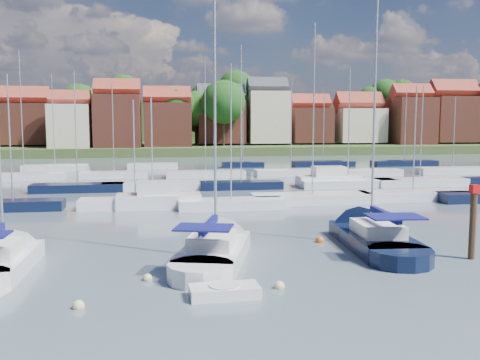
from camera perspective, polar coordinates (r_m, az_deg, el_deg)
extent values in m
plane|color=#414D59|center=(65.58, -4.08, -0.06)|extent=(260.00, 260.00, 0.00)
cube|color=silver|center=(28.83, -24.08, -8.43)|extent=(2.82, 6.45, 1.20)
cone|color=silver|center=(32.55, -22.07, -6.68)|extent=(2.74, 3.17, 2.66)
cube|color=silver|center=(28.42, -2.78, -8.08)|extent=(4.97, 7.99, 1.20)
cone|color=silver|center=(32.88, -1.45, -6.08)|extent=(3.95, 4.31, 3.10)
cylinder|color=silver|center=(24.89, -4.21, -10.19)|extent=(3.81, 3.81, 1.20)
cube|color=silver|center=(27.70, -2.97, -6.44)|extent=(2.92, 3.56, 0.70)
cylinder|color=#B2B2B7|center=(28.03, -2.69, 7.17)|extent=(0.14, 0.14, 13.76)
cylinder|color=#B2B2B7|center=(26.52, -3.36, -5.14)|extent=(1.20, 4.00, 0.10)
cube|color=#111355|center=(26.49, -3.36, -4.82)|extent=(1.34, 3.86, 0.35)
cube|color=#111355|center=(25.17, -3.89, -5.08)|extent=(3.03, 2.50, 0.08)
cube|color=black|center=(32.33, 14.09, -6.49)|extent=(3.86, 8.18, 1.20)
cone|color=black|center=(36.97, 11.58, -4.81)|extent=(3.58, 4.09, 3.32)
cylinder|color=black|center=(28.70, 16.71, -8.20)|extent=(3.54, 3.54, 1.20)
cube|color=silver|center=(31.62, 14.47, -5.03)|extent=(2.55, 3.47, 0.70)
cylinder|color=#B2B2B7|center=(32.08, 14.17, 8.08)|extent=(0.14, 0.14, 15.10)
cylinder|color=#B2B2B7|center=(30.44, 15.20, -3.86)|extent=(0.40, 4.43, 0.10)
cube|color=#111355|center=(30.41, 15.21, -3.58)|extent=(0.59, 4.22, 0.35)
cube|color=#111355|center=(29.06, 16.20, -3.77)|extent=(2.95, 2.18, 0.08)
cube|color=silver|center=(22.77, -1.66, -11.89)|extent=(2.96, 1.48, 0.57)
cylinder|color=silver|center=(22.72, -1.67, -11.51)|extent=(1.35, 1.35, 0.37)
cylinder|color=#4C331E|center=(31.10, 23.48, -6.45)|extent=(0.36, 0.36, 5.94)
cube|color=red|center=(30.59, 23.73, -0.87)|extent=(0.40, 0.40, 0.44)
sphere|color=beige|center=(22.46, -16.84, -12.98)|extent=(0.48, 0.48, 0.48)
sphere|color=beige|center=(25.43, -9.83, -10.50)|extent=(0.42, 0.42, 0.42)
sphere|color=beige|center=(24.00, 4.22, -11.46)|extent=(0.47, 0.47, 0.47)
sphere|color=#D85914|center=(32.94, 8.52, -6.57)|extent=(0.51, 0.51, 0.51)
cube|color=black|center=(47.48, -23.04, -2.60)|extent=(8.01, 2.24, 1.00)
cylinder|color=#B2B2B7|center=(46.98, -23.34, 4.14)|extent=(0.12, 0.12, 10.16)
cube|color=silver|center=(45.71, -11.10, -2.54)|extent=(9.22, 2.58, 1.00)
cylinder|color=#B2B2B7|center=(45.24, -11.22, 3.22)|extent=(0.12, 0.12, 8.18)
cube|color=silver|center=(44.52, -0.95, -2.65)|extent=(8.78, 2.46, 1.00)
cylinder|color=#B2B2B7|center=(43.97, -0.97, 5.13)|extent=(0.12, 0.12, 11.06)
cube|color=silver|center=(48.11, 7.71, -2.03)|extent=(10.79, 3.02, 1.00)
cylinder|color=#B2B2B7|center=(47.61, 7.86, 7.46)|extent=(0.12, 0.12, 14.87)
cube|color=silver|center=(52.05, 17.95, -1.65)|extent=(10.13, 2.84, 1.00)
cylinder|color=#B2B2B7|center=(51.60, 18.15, 4.18)|extent=(0.12, 0.12, 9.59)
cube|color=silver|center=(45.46, -8.64, -2.35)|extent=(7.00, 2.60, 1.40)
cube|color=silver|center=(45.30, -8.67, -0.97)|extent=(3.50, 2.20, 1.30)
cube|color=black|center=(57.58, -16.92, -0.87)|extent=(9.30, 2.60, 1.00)
cylinder|color=#B2B2B7|center=(57.16, -17.13, 5.35)|extent=(0.12, 0.12, 11.48)
cube|color=silver|center=(57.38, -9.33, -0.70)|extent=(10.40, 2.91, 1.00)
cylinder|color=#B2B2B7|center=(56.99, -9.42, 4.18)|extent=(0.12, 0.12, 8.77)
cube|color=black|center=(57.35, 0.12, -0.62)|extent=(8.80, 2.46, 1.00)
cylinder|color=#B2B2B7|center=(56.92, 0.12, 7.06)|extent=(0.12, 0.12, 14.33)
cube|color=silver|center=(60.24, 11.41, -0.41)|extent=(10.73, 3.00, 1.00)
cylinder|color=#B2B2B7|center=(59.84, 11.55, 5.85)|extent=(0.12, 0.12, 12.14)
cube|color=silver|center=(63.48, 18.62, -0.28)|extent=(10.48, 2.93, 1.00)
cylinder|color=#B2B2B7|center=(63.10, 18.81, 4.82)|extent=(0.12, 0.12, 10.28)
cube|color=silver|center=(60.37, 9.41, -0.21)|extent=(7.00, 2.60, 1.40)
cube|color=silver|center=(60.26, 9.43, 0.83)|extent=(3.50, 2.20, 1.30)
cube|color=silver|center=(71.39, -22.02, 0.30)|extent=(9.71, 2.72, 1.00)
cylinder|color=#B2B2B7|center=(71.05, -22.29, 6.68)|extent=(0.12, 0.12, 14.88)
cube|color=silver|center=(70.01, -13.26, 0.48)|extent=(8.49, 2.38, 1.00)
cylinder|color=#B2B2B7|center=(69.66, -13.39, 5.52)|extent=(0.12, 0.12, 11.31)
cube|color=silver|center=(69.35, -3.69, 0.58)|extent=(10.16, 2.85, 1.00)
cylinder|color=#B2B2B7|center=(69.00, -3.73, 7.04)|extent=(0.12, 0.12, 14.59)
cube|color=silver|center=(71.39, 5.44, 0.74)|extent=(9.53, 2.67, 1.00)
cylinder|color=#B2B2B7|center=(71.05, 5.49, 5.92)|extent=(0.12, 0.12, 11.91)
cube|color=silver|center=(73.58, 14.03, 0.74)|extent=(7.62, 2.13, 1.00)
cylinder|color=#B2B2B7|center=(73.24, 14.17, 5.86)|extent=(0.12, 0.12, 12.13)
cube|color=silver|center=(79.98, 21.72, 0.92)|extent=(10.17, 2.85, 1.00)
cylinder|color=#B2B2B7|center=(79.69, 21.88, 4.76)|extent=(0.12, 0.12, 9.73)
cube|color=silver|center=(83.13, -19.12, 1.21)|extent=(9.24, 2.59, 1.00)
cylinder|color=#B2B2B7|center=(82.84, -19.30, 6.09)|extent=(0.12, 0.12, 13.17)
cube|color=silver|center=(82.54, -9.30, 1.44)|extent=(7.57, 2.12, 1.00)
cylinder|color=#B2B2B7|center=(82.25, -9.37, 5.34)|extent=(0.12, 0.12, 10.24)
cube|color=black|center=(83.77, 0.30, 1.60)|extent=(6.58, 1.84, 1.00)
cylinder|color=#B2B2B7|center=(83.51, 0.30, 4.68)|extent=(0.12, 0.12, 8.01)
cube|color=black|center=(86.74, 8.85, 1.69)|extent=(9.92, 2.78, 1.00)
cylinder|color=#B2B2B7|center=(86.46, 8.92, 5.62)|extent=(0.12, 0.12, 10.92)
cube|color=black|center=(90.75, 17.11, 1.68)|extent=(10.55, 2.95, 1.00)
cylinder|color=#B2B2B7|center=(90.48, 17.24, 5.63)|extent=(0.12, 0.12, 11.51)
cube|color=#3B4C26|center=(142.22, -6.69, 3.51)|extent=(200.00, 70.00, 3.00)
cube|color=#3B4C26|center=(167.04, -7.04, 5.54)|extent=(200.00, 60.00, 14.00)
cube|color=brown|center=(125.93, -21.93, 5.57)|extent=(10.37, 9.97, 8.73)
cube|color=maroon|center=(126.03, -22.04, 8.13)|extent=(10.57, 5.13, 5.13)
cube|color=beige|center=(115.26, -17.60, 5.46)|extent=(8.09, 8.80, 8.96)
cube|color=maroon|center=(115.33, -17.69, 8.18)|extent=(8.25, 4.00, 4.00)
cube|color=brown|center=(115.15, -12.89, 6.10)|extent=(9.36, 10.17, 10.97)
cube|color=maroon|center=(115.32, -12.98, 9.39)|extent=(9.54, 4.63, 4.63)
cube|color=brown|center=(116.61, -7.74, 5.82)|extent=(9.90, 8.56, 9.42)
cube|color=maroon|center=(116.71, -7.79, 8.73)|extent=(10.10, 4.90, 4.90)
cube|color=brown|center=(122.45, -2.07, 6.20)|extent=(10.59, 8.93, 9.49)
cube|color=#383A42|center=(122.58, -2.09, 9.02)|extent=(10.80, 5.24, 5.24)
cube|color=beige|center=(123.32, 2.91, 6.69)|extent=(9.01, 8.61, 11.65)
cube|color=#383A42|center=(123.55, 2.93, 9.91)|extent=(9.19, 4.46, 4.46)
cube|color=brown|center=(127.03, 7.44, 5.82)|extent=(9.10, 9.34, 8.00)
cube|color=maroon|center=(127.08, 7.47, 8.13)|extent=(9.28, 4.50, 4.50)
cube|color=beige|center=(130.44, 12.49, 5.71)|extent=(10.86, 9.59, 7.88)
cube|color=maroon|center=(130.49, 12.55, 8.02)|extent=(11.07, 5.37, 5.37)
cube|color=brown|center=(132.77, 17.70, 5.98)|extent=(9.18, 9.96, 10.97)
cube|color=maroon|center=(132.92, 17.80, 8.82)|extent=(9.36, 4.54, 4.54)
cube|color=brown|center=(139.35, 21.69, 6.04)|extent=(11.39, 9.67, 10.76)
cube|color=maroon|center=(139.53, 21.81, 8.82)|extent=(11.62, 5.64, 5.64)
cylinder|color=#382619|center=(153.60, 15.12, 6.60)|extent=(0.50, 0.50, 4.47)
sphere|color=#1A4B17|center=(153.77, 15.18, 8.87)|extent=(8.18, 8.18, 8.18)
cylinder|color=#382619|center=(121.24, -4.68, 4.70)|extent=(0.50, 0.50, 4.46)
sphere|color=#1A4B17|center=(121.22, -4.71, 7.56)|extent=(8.15, 8.15, 8.15)
cylinder|color=#382619|center=(140.15, -0.40, 6.89)|extent=(0.50, 0.50, 5.15)
sphere|color=#1A4B17|center=(140.38, -0.40, 9.74)|extent=(9.41, 9.41, 9.41)
cylinder|color=#382619|center=(141.49, -12.25, 6.78)|extent=(0.50, 0.50, 4.56)
sphere|color=#1A4B17|center=(141.68, -12.31, 9.29)|extent=(8.34, 8.34, 8.34)
cylinder|color=#382619|center=(131.44, -16.72, 4.74)|extent=(0.50, 0.50, 5.15)
sphere|color=#1A4B17|center=(131.45, -16.81, 7.78)|extent=(9.42, 9.42, 9.42)
cylinder|color=#382619|center=(136.38, -23.10, 5.63)|extent=(0.50, 0.50, 3.42)
sphere|color=#1A4B17|center=(136.44, -23.19, 7.58)|extent=(6.26, 6.26, 6.26)
cylinder|color=#382619|center=(131.11, -0.46, 4.70)|extent=(0.50, 0.50, 3.77)
sphere|color=#1A4B17|center=(131.06, -0.46, 6.93)|extent=(6.89, 6.89, 6.89)
cylinder|color=#382619|center=(116.82, -1.76, 4.85)|extent=(0.50, 0.50, 5.21)
sphere|color=#1A4B17|center=(116.84, -1.77, 8.32)|extent=(9.53, 9.53, 9.53)
cylinder|color=#382619|center=(143.42, 19.20, 4.33)|extent=(0.50, 0.50, 2.97)
sphere|color=#1A4B17|center=(143.36, 19.26, 5.94)|extent=(5.44, 5.44, 5.44)
cylinder|color=#382619|center=(118.81, -6.83, 4.74)|extent=(0.50, 0.50, 4.84)
sphere|color=#1A4B17|center=(118.81, -6.87, 7.91)|extent=(8.85, 8.85, 8.85)
cylinder|color=#382619|center=(152.18, 13.66, 6.52)|extent=(0.50, 0.50, 3.72)
sphere|color=#1A4B17|center=(152.29, 13.72, 8.42)|extent=(6.80, 6.80, 6.80)
cylinder|color=#382619|center=(133.14, 17.72, 4.48)|extent=(0.50, 0.50, 4.05)
sphere|color=#1A4B17|center=(133.10, 17.80, 6.85)|extent=(7.40, 7.40, 7.40)
cylinder|color=#382619|center=(138.77, -3.83, 6.61)|extent=(0.50, 0.50, 3.93)
sphere|color=#1A4B17|center=(138.90, -3.84, 8.81)|extent=(7.19, 7.19, 7.19)
cylinder|color=#382619|center=(130.26, 7.23, 4.65)|extent=(0.50, 0.50, 3.82)
sphere|color=#1A4B17|center=(130.21, 7.27, 6.93)|extent=(6.99, 6.99, 6.99)
cylinder|color=#382619|center=(118.74, -14.72, 4.25)|extent=(0.50, 0.50, 3.48)
sphere|color=#1A4B17|center=(118.67, -14.78, 6.53)|extent=(6.37, 6.37, 6.37)
cylinder|color=#382619|center=(142.47, 17.40, 4.39)|extent=(0.50, 0.50, 2.99)
sphere|color=#1A4B17|center=(142.40, 17.46, 6.01)|extent=(5.46, 5.46, 5.46)
cylinder|color=#382619|center=(124.37, -4.72, 4.47)|extent=(0.50, 0.50, 3.25)
sphere|color=#1A4B17|center=(124.31, -4.74, 6.50)|extent=(5.94, 5.94, 5.94)
cylinder|color=#382619|center=(125.77, -7.81, 4.39)|extent=(0.50, 0.50, 2.98)
sphere|color=#1A4B17|center=(125.69, -7.84, 6.24)|extent=(5.46, 5.46, 5.46)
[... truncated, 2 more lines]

